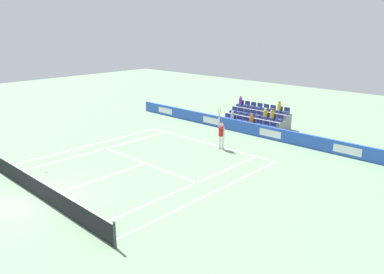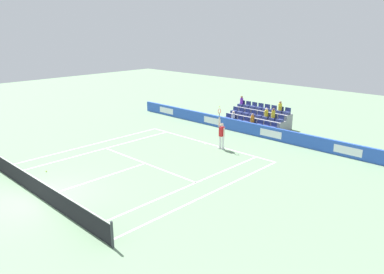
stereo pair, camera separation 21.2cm
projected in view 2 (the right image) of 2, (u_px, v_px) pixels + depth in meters
name	position (u px, v px, depth m)	size (l,w,h in m)	color
ground_plane	(40.00, 198.00, 17.47)	(80.00, 80.00, 0.00)	gray
line_baseline	(207.00, 143.00, 25.71)	(10.97, 0.10, 0.01)	white
line_service	(145.00, 163.00, 21.91)	(8.23, 0.10, 0.01)	white
line_centre_service	(99.00, 179.00, 19.69)	(0.10, 6.40, 0.01)	white
line_singles_sideline_left	(100.00, 150.00, 24.31)	(0.10, 11.89, 0.01)	white
line_singles_sideline_right	(190.00, 185.00, 18.87)	(0.10, 11.89, 0.01)	white
line_doubles_sideline_left	(89.00, 145.00, 25.22)	(0.10, 11.89, 0.01)	white
line_doubles_sideline_right	(210.00, 193.00, 17.96)	(0.10, 11.89, 0.01)	white
line_centre_mark	(206.00, 143.00, 25.64)	(0.10, 0.20, 0.01)	white
sponsor_barrier	(240.00, 126.00, 28.27)	(21.97, 0.22, 0.90)	blue
tennis_net	(39.00, 188.00, 17.33)	(11.97, 0.10, 1.07)	#33383D
tennis_player	(222.00, 135.00, 24.20)	(0.53, 0.37, 2.85)	white
stadium_stand	(258.00, 120.00, 29.84)	(4.96, 2.85, 2.21)	gray
loose_tennis_ball	(46.00, 171.00, 20.60)	(0.07, 0.07, 0.07)	#D1E533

